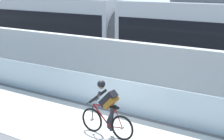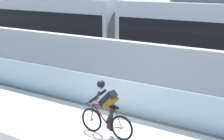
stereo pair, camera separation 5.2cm
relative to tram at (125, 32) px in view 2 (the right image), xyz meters
The scene contains 8 objects.
ground_plane 7.89m from the tram, 63.40° to the right, with size 200.00×200.00×0.00m, color slate.
bike_path_deck 7.89m from the tram, 63.40° to the right, with size 32.00×3.20×0.01m, color silver.
glass_parapet 6.21m from the tram, 55.54° to the right, with size 32.00×0.05×1.12m, color silver.
concrete_barrier_wall 4.77m from the tram, 43.01° to the right, with size 32.00×0.36×2.08m, color silver.
tram_rail_near 3.98m from the tram, 11.81° to the right, with size 32.00×0.08×0.01m, color #595654.
tram_rail_far 3.98m from the tram, 11.81° to the left, with size 32.00×0.08×0.01m, color #595654.
tram is the anchor object (origin of this frame).
cyclist_on_bike 7.93m from the tram, 60.78° to the right, with size 1.77×0.58×1.61m.
Camera 2 is at (6.00, -7.70, 4.25)m, focal length 57.85 mm.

